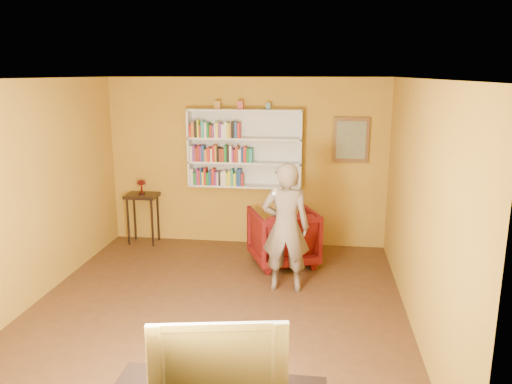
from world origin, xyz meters
TOP-DOWN VIEW (x-y plane):
  - room_shell at (0.00, 0.00)m, footprint 5.30×5.80m
  - bookshelf at (0.00, 2.41)m, footprint 1.80×0.29m
  - books_row_lower at (-0.44, 2.30)m, footprint 0.84×0.19m
  - books_row_middle at (-0.36, 2.30)m, footprint 0.99×0.19m
  - books_row_upper at (-0.46, 2.30)m, footprint 0.80×0.19m
  - ornament_left at (-0.42, 2.35)m, footprint 0.09×0.09m
  - ornament_centre at (-0.06, 2.35)m, footprint 0.09×0.09m
  - ornament_right at (0.37, 2.35)m, footprint 0.07×0.07m
  - framed_painting at (1.65, 2.46)m, footprint 0.55×0.05m
  - console_table at (-1.69, 2.25)m, footprint 0.51×0.39m
  - ruby_lustre at (-1.69, 2.25)m, footprint 0.15×0.15m
  - armchair at (0.68, 1.63)m, footprint 1.17×1.18m
  - person at (0.77, 0.72)m, footprint 0.62×0.41m
  - game_remote at (0.66, 0.34)m, footprint 0.04×0.15m
  - television at (0.51, -2.25)m, footprint 0.98×0.30m

SIDE VIEW (x-z plane):
  - armchair at x=0.68m, z-range 0.00..0.83m
  - console_table at x=-1.69m, z-range 0.27..1.11m
  - television at x=0.51m, z-range 0.55..1.11m
  - person at x=0.77m, z-range 0.00..1.68m
  - ruby_lustre at x=-1.69m, z-range 0.89..1.12m
  - room_shell at x=0.00m, z-range -0.42..2.46m
  - books_row_lower at x=-0.44m, z-range 1.00..1.27m
  - game_remote at x=0.66m, z-range 1.37..1.41m
  - books_row_middle at x=-0.36m, z-range 1.38..1.64m
  - bookshelf at x=0.00m, z-range 0.98..2.21m
  - framed_painting at x=1.65m, z-range 1.40..2.10m
  - books_row_upper at x=-0.46m, z-range 1.76..2.03m
  - ornament_right at x=0.37m, z-range 2.21..2.31m
  - ornament_left at x=-0.42m, z-range 2.21..2.33m
  - ornament_centre at x=-0.06m, z-range 2.21..2.34m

